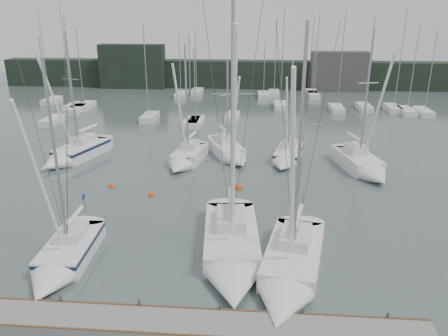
% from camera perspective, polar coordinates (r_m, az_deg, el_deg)
% --- Properties ---
extents(ground, '(160.00, 160.00, 0.00)m').
position_cam_1_polar(ground, '(26.11, -4.25, -12.95)').
color(ground, '#485755').
rests_on(ground, ground).
extents(dock, '(24.00, 2.00, 0.40)m').
position_cam_1_polar(dock, '(22.03, -6.30, -19.58)').
color(dock, slate).
rests_on(dock, ground).
extents(far_treeline, '(90.00, 4.00, 5.00)m').
position_cam_1_polar(far_treeline, '(84.49, 2.06, 12.15)').
color(far_treeline, black).
rests_on(far_treeline, ground).
extents(far_building_left, '(12.00, 3.00, 8.00)m').
position_cam_1_polar(far_building_left, '(85.55, -11.85, 12.87)').
color(far_building_left, black).
rests_on(far_building_left, ground).
extents(far_building_right, '(10.00, 3.00, 7.00)m').
position_cam_1_polar(far_building_right, '(83.55, 14.72, 12.13)').
color(far_building_right, '#44413E').
rests_on(far_building_right, ground).
extents(mast_forest, '(58.06, 27.41, 14.75)m').
position_cam_1_polar(mast_forest, '(66.58, 1.13, 8.23)').
color(mast_forest, silver).
rests_on(mast_forest, ground).
extents(sailboat_near_left, '(2.90, 8.13, 12.75)m').
position_cam_1_polar(sailboat_near_left, '(27.31, -20.42, -11.38)').
color(sailboat_near_left, silver).
rests_on(sailboat_near_left, ground).
extents(sailboat_near_center, '(4.18, 11.26, 16.70)m').
position_cam_1_polar(sailboat_near_center, '(26.01, 1.06, -11.53)').
color(sailboat_near_center, silver).
rests_on(sailboat_near_center, ground).
extents(sailboat_near_right, '(4.89, 10.24, 14.77)m').
position_cam_1_polar(sailboat_near_right, '(24.72, 8.46, -13.67)').
color(sailboat_near_right, silver).
rests_on(sailboat_near_right, ground).
extents(sailboat_mid_a, '(5.23, 9.05, 13.16)m').
position_cam_1_polar(sailboat_mid_a, '(45.62, -19.24, 1.67)').
color(sailboat_mid_a, silver).
rests_on(sailboat_mid_a, ground).
extents(sailboat_mid_b, '(3.55, 7.31, 11.95)m').
position_cam_1_polar(sailboat_mid_b, '(42.06, -5.12, 1.10)').
color(sailboat_mid_b, silver).
rests_on(sailboat_mid_b, ground).
extents(sailboat_mid_c, '(5.22, 8.10, 10.34)m').
position_cam_1_polar(sailboat_mid_c, '(43.73, 0.89, 1.93)').
color(sailboat_mid_c, silver).
rests_on(sailboat_mid_c, ground).
extents(sailboat_mid_d, '(3.78, 7.21, 10.50)m').
position_cam_1_polar(sailboat_mid_d, '(42.96, 8.16, 1.34)').
color(sailboat_mid_d, silver).
rests_on(sailboat_mid_d, ground).
extents(sailboat_mid_e, '(4.61, 8.49, 13.45)m').
position_cam_1_polar(sailboat_mid_e, '(41.79, 17.89, 0.15)').
color(sailboat_mid_e, silver).
rests_on(sailboat_mid_e, ground).
extents(buoy_a, '(0.55, 0.55, 0.55)m').
position_cam_1_polar(buoy_a, '(35.84, -9.48, -3.55)').
color(buoy_a, red).
rests_on(buoy_a, ground).
extents(buoy_b, '(0.71, 0.71, 0.71)m').
position_cam_1_polar(buoy_b, '(36.74, 1.93, -2.66)').
color(buoy_b, red).
rests_on(buoy_b, ground).
extents(buoy_c, '(0.55, 0.55, 0.55)m').
position_cam_1_polar(buoy_c, '(38.20, -14.41, -2.40)').
color(buoy_c, red).
rests_on(buoy_c, ground).
extents(seagull, '(1.07, 0.51, 0.21)m').
position_cam_1_polar(seagull, '(22.27, -3.51, 1.16)').
color(seagull, silver).
rests_on(seagull, ground).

